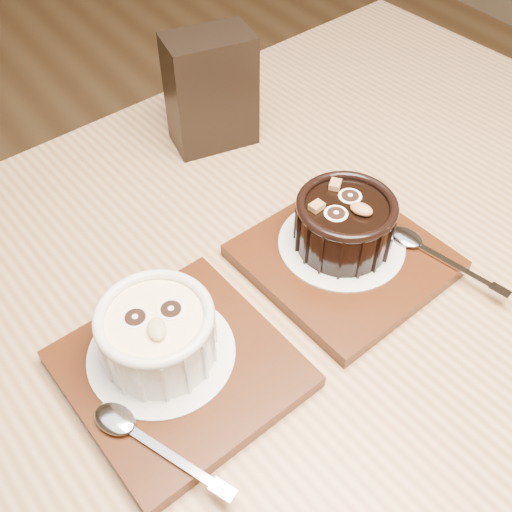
{
  "coord_description": "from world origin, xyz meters",
  "views": [
    {
      "loc": [
        -0.3,
        -0.46,
        1.21
      ],
      "look_at": [
        -0.09,
        -0.16,
        0.81
      ],
      "focal_mm": 42.0,
      "sensor_mm": 36.0,
      "label": 1
    }
  ],
  "objects_px": {
    "tray_left": "(180,369)",
    "condiment_stand": "(211,91)",
    "ramekin_dark": "(345,221)",
    "tray_right": "(344,259)",
    "table": "(269,378)",
    "ramekin_white": "(157,332)"
  },
  "relations": [
    {
      "from": "ramekin_white",
      "to": "tray_right",
      "type": "distance_m",
      "value": 0.21
    },
    {
      "from": "tray_left",
      "to": "tray_right",
      "type": "bearing_deg",
      "value": 4.35
    },
    {
      "from": "table",
      "to": "ramekin_white",
      "type": "height_order",
      "value": "ramekin_white"
    },
    {
      "from": "tray_left",
      "to": "tray_right",
      "type": "height_order",
      "value": "same"
    },
    {
      "from": "table",
      "to": "tray_left",
      "type": "height_order",
      "value": "tray_left"
    },
    {
      "from": "tray_left",
      "to": "ramekin_white",
      "type": "distance_m",
      "value": 0.04
    },
    {
      "from": "tray_left",
      "to": "ramekin_dark",
      "type": "height_order",
      "value": "ramekin_dark"
    },
    {
      "from": "table",
      "to": "ramekin_dark",
      "type": "relative_size",
      "value": 12.62
    },
    {
      "from": "tray_right",
      "to": "tray_left",
      "type": "bearing_deg",
      "value": -175.65
    },
    {
      "from": "table",
      "to": "tray_right",
      "type": "bearing_deg",
      "value": 11.35
    },
    {
      "from": "tray_left",
      "to": "ramekin_white",
      "type": "height_order",
      "value": "ramekin_white"
    },
    {
      "from": "table",
      "to": "condiment_stand",
      "type": "height_order",
      "value": "condiment_stand"
    },
    {
      "from": "tray_left",
      "to": "condiment_stand",
      "type": "relative_size",
      "value": 1.29
    },
    {
      "from": "condiment_stand",
      "to": "ramekin_white",
      "type": "bearing_deg",
      "value": -130.55
    },
    {
      "from": "ramekin_dark",
      "to": "condiment_stand",
      "type": "height_order",
      "value": "condiment_stand"
    },
    {
      "from": "tray_left",
      "to": "ramekin_white",
      "type": "bearing_deg",
      "value": 110.03
    },
    {
      "from": "table",
      "to": "condiment_stand",
      "type": "xyz_separation_m",
      "value": [
        0.12,
        0.28,
        0.16
      ]
    },
    {
      "from": "ramekin_dark",
      "to": "tray_left",
      "type": "bearing_deg",
      "value": 165.76
    },
    {
      "from": "tray_left",
      "to": "condiment_stand",
      "type": "distance_m",
      "value": 0.35
    },
    {
      "from": "table",
      "to": "condiment_stand",
      "type": "relative_size",
      "value": 9.0
    },
    {
      "from": "ramekin_white",
      "to": "ramekin_dark",
      "type": "distance_m",
      "value": 0.22
    },
    {
      "from": "ramekin_white",
      "to": "tray_left",
      "type": "bearing_deg",
      "value": -51.1
    }
  ]
}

